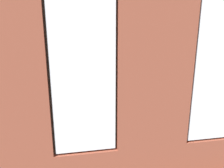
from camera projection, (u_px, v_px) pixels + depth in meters
ground_plane at (114, 116)px, 6.01m from camera, size 6.27×6.33×0.10m
brick_wall_with_windows at (155, 73)px, 2.89m from camera, size 5.67×0.30×3.55m
couch_by_window at (123, 145)px, 3.84m from camera, size 1.83×0.87×0.80m
couch_left at (187, 98)px, 6.28m from camera, size 0.88×2.00×0.80m
coffee_table at (96, 97)px, 6.22m from camera, size 1.30×0.86×0.45m
cup_ceramic at (100, 94)px, 6.09m from camera, size 0.09×0.09×0.10m
table_plant_small at (90, 90)px, 6.25m from camera, size 0.16×0.16×0.24m
remote_silver at (107, 92)px, 6.41m from camera, size 0.10×0.18×0.02m
remote_black at (82, 97)px, 6.02m from camera, size 0.18×0.10×0.02m
remote_gray at (96, 95)px, 6.21m from camera, size 0.14×0.17×0.02m
media_console at (21, 107)px, 5.84m from camera, size 1.09×0.42×0.52m
tv_flatscreen at (18, 82)px, 5.66m from camera, size 1.24×0.20×0.84m
papasan_chair at (102, 80)px, 7.88m from camera, size 1.11×1.11×0.70m
potted_plant_foreground_right at (40, 79)px, 7.47m from camera, size 0.87×0.89×1.30m
potted_plant_corner_near_left at (162, 71)px, 8.28m from camera, size 0.76×0.84×1.39m
potted_plant_near_tv at (35, 107)px, 4.90m from camera, size 0.74×0.74×0.93m
potted_plant_by_left_couch at (155, 83)px, 7.56m from camera, size 0.42×0.42×0.65m
potted_plant_between_couches at (194, 126)px, 4.07m from camera, size 0.57×0.57×0.83m
potted_plant_mid_room_small at (140, 98)px, 6.56m from camera, size 0.27×0.27×0.42m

